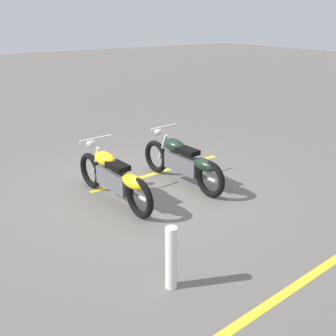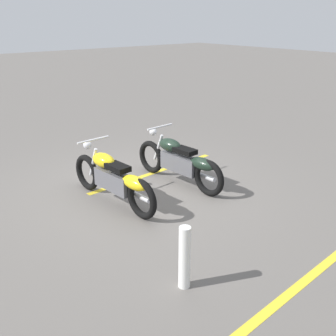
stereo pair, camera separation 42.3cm
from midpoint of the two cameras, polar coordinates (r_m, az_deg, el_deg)
ground_plane at (r=7.55m, az=-1.88°, el=-2.89°), size 60.00×60.00×0.00m
motorcycle_bright_foreground at (r=6.85m, az=-5.81°, el=-1.33°), size 2.23×0.62×1.04m
motorcycle_dark_foreground at (r=7.57m, az=3.77°, el=0.91°), size 2.23×0.62×1.04m
bollard_post at (r=4.78m, az=3.07°, el=-12.64°), size 0.14×0.14×0.80m
parking_stripe_near at (r=8.30m, az=0.25°, el=-0.59°), size 0.32×3.20×0.01m
parking_stripe_mid at (r=4.99m, az=17.02°, el=-17.71°), size 0.32×3.20×0.01m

